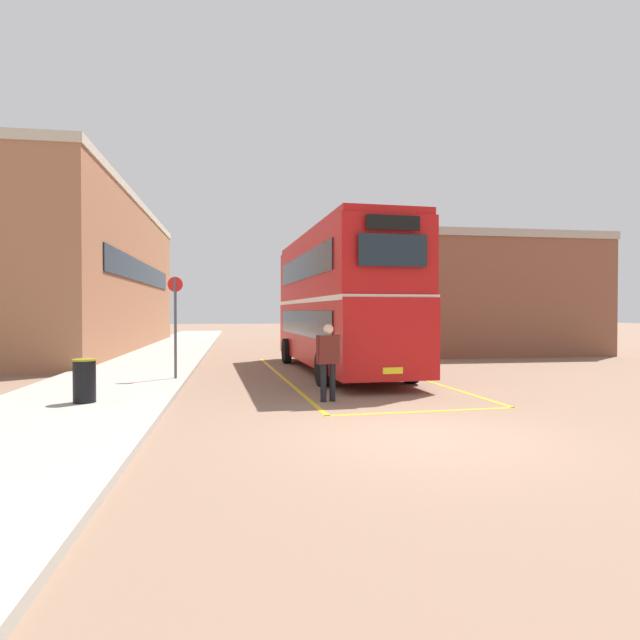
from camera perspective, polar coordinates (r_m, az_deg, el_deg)
The scene contains 10 objects.
ground_plane at distance 23.13m, azimuth -1.45°, elevation -4.26°, with size 135.60×135.60×0.00m, color #846651.
sidewalk_left at distance 25.55m, azimuth -16.82°, elevation -3.65°, with size 4.00×57.60×0.14m, color #A39E93.
brick_building_left at distance 30.91m, azimuth -23.61°, elevation 4.40°, with size 5.51×23.25×8.00m.
depot_building_right at distance 30.80m, azimuth 15.91°, elevation 2.40°, with size 9.01×12.43×5.80m.
double_decker_bus at distance 18.19m, azimuth 2.02°, elevation 2.26°, with size 3.34×10.94×4.75m.
single_deck_bus at distance 37.72m, azimuth 0.71°, elevation 0.24°, with size 3.50×9.09×3.02m.
pedestrian_boarding at distance 12.16m, azimuth 0.88°, elevation -3.95°, with size 0.58×0.34×1.80m.
litter_bin at distance 12.37m, azimuth -24.26°, elevation -6.03°, with size 0.49×0.49×0.94m.
bus_stop_sign at distance 15.84m, azimuth -15.47°, elevation 0.22°, with size 0.44×0.10×2.97m.
bay_marking_yellow at distance 16.38m, azimuth 3.54°, elevation -6.39°, with size 5.00×13.05×0.01m.
Camera 1 is at (-3.05, -8.44, 2.09)m, focal length 29.40 mm.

